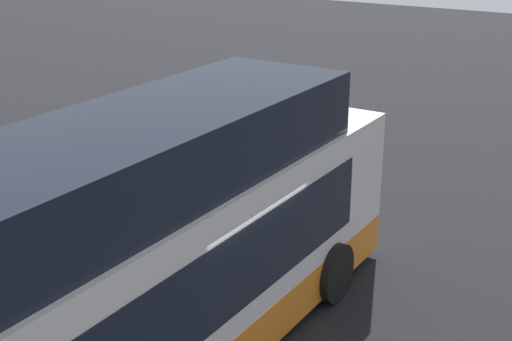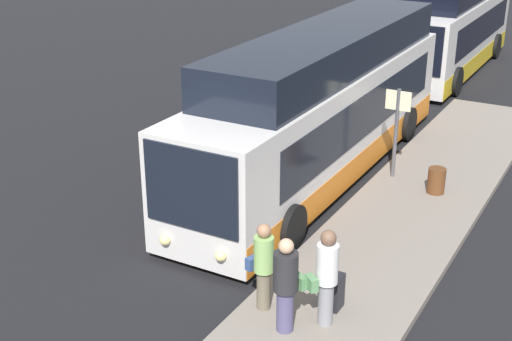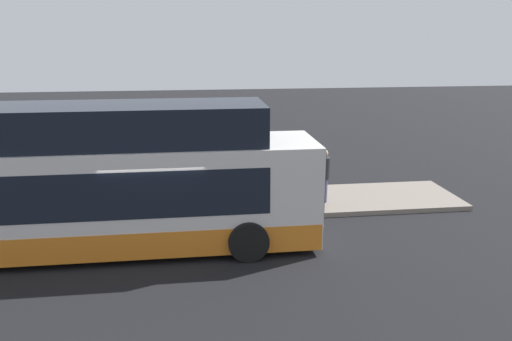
% 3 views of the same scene
% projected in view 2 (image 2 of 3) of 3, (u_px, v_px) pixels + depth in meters
% --- Properties ---
extents(ground, '(80.00, 80.00, 0.00)m').
position_uv_depth(ground, '(285.00, 197.00, 17.99)').
color(ground, black).
extents(platform, '(20.00, 2.96, 0.16)m').
position_uv_depth(platform, '(403.00, 221.00, 16.57)').
color(platform, slate).
rests_on(platform, ground).
extents(bus_lead, '(12.22, 2.74, 3.87)m').
position_uv_depth(bus_lead, '(322.00, 112.00, 18.82)').
color(bus_lead, silver).
rests_on(bus_lead, ground).
extents(bus_second, '(10.28, 2.82, 3.62)m').
position_uv_depth(bus_second, '(451.00, 30.00, 28.94)').
color(bus_second, silver).
rests_on(bus_second, ground).
extents(passenger_boarding, '(0.64, 0.61, 1.85)m').
position_uv_depth(passenger_boarding, '(326.00, 274.00, 12.30)').
color(passenger_boarding, gray).
rests_on(passenger_boarding, platform).
extents(passenger_waiting, '(0.46, 0.61, 1.72)m').
position_uv_depth(passenger_waiting, '(263.00, 263.00, 12.79)').
color(passenger_waiting, '#6B604C').
rests_on(passenger_waiting, platform).
extents(passenger_with_bags, '(0.70, 0.58, 1.79)m').
position_uv_depth(passenger_with_bags, '(286.00, 282.00, 12.15)').
color(passenger_with_bags, '#4C476B').
rests_on(passenger_with_bags, platform).
extents(suitcase, '(0.36, 0.20, 0.92)m').
position_uv_depth(suitcase, '(336.00, 292.00, 12.99)').
color(suitcase, black).
rests_on(suitcase, platform).
extents(sign_post, '(0.10, 0.66, 2.38)m').
position_uv_depth(sign_post, '(397.00, 122.00, 18.25)').
color(sign_post, '#4C4C51').
rests_on(sign_post, platform).
extents(trash_bin, '(0.44, 0.44, 0.65)m').
position_uv_depth(trash_bin, '(436.00, 181.00, 17.74)').
color(trash_bin, '#593319').
rests_on(trash_bin, platform).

